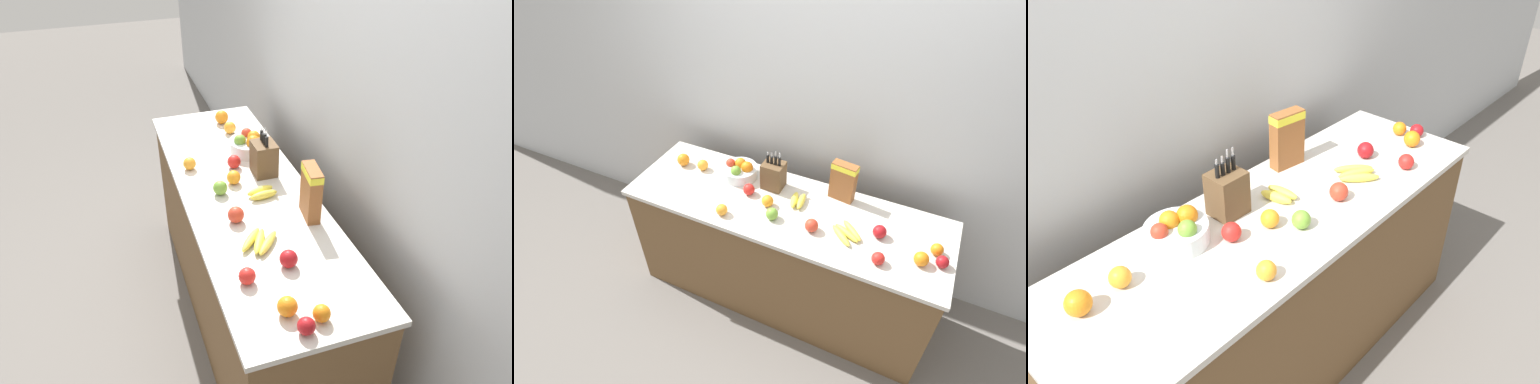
{
  "view_description": "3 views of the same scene",
  "coord_description": "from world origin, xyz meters",
  "views": [
    {
      "loc": [
        2.09,
        -0.65,
        2.38
      ],
      "look_at": [
        0.09,
        0.03,
        0.96
      ],
      "focal_mm": 35.0,
      "sensor_mm": 36.0,
      "label": 1
    },
    {
      "loc": [
        0.72,
        -1.73,
        2.63
      ],
      "look_at": [
        -0.1,
        -0.01,
        1.0
      ],
      "focal_mm": 28.0,
      "sensor_mm": 36.0,
      "label": 2
    },
    {
      "loc": [
        -1.22,
        -1.13,
        2.11
      ],
      "look_at": [
        -0.01,
        -0.03,
        1.02
      ],
      "focal_mm": 35.0,
      "sensor_mm": 36.0,
      "label": 3
    }
  ],
  "objects": [
    {
      "name": "apple_rear",
      "position": [
        0.23,
        -0.12,
        0.95
      ],
      "size": [
        0.08,
        0.08,
        0.08
      ],
      "primitive_type": "sphere",
      "color": "red",
      "rests_on": "counter"
    },
    {
      "name": "orange_mid_right",
      "position": [
        0.93,
        0.01,
        0.94
      ],
      "size": [
        0.07,
        0.07,
        0.07
      ],
      "primitive_type": "sphere",
      "color": "orange",
      "rests_on": "counter"
    },
    {
      "name": "apple_near_bananas",
      "position": [
        0.97,
        -0.07,
        0.94
      ],
      "size": [
        0.07,
        0.07,
        0.07
      ],
      "primitive_type": "sphere",
      "color": "#A31419",
      "rests_on": "counter"
    },
    {
      "name": "apple_rightmost",
      "position": [
        0.65,
        -0.2,
        0.94
      ],
      "size": [
        0.07,
        0.07,
        0.07
      ],
      "primitive_type": "sphere",
      "color": "red",
      "rests_on": "counter"
    },
    {
      "name": "apple_middle",
      "position": [
        -0.03,
        -0.13,
        0.94
      ],
      "size": [
        0.08,
        0.08,
        0.08
      ],
      "primitive_type": "sphere",
      "color": "#6B9E33",
      "rests_on": "counter"
    },
    {
      "name": "banana_bunch_left",
      "position": [
        0.43,
        -0.07,
        0.93
      ],
      "size": [
        0.21,
        0.22,
        0.04
      ],
      "rotation": [
        0.0,
        0.0,
        5.68
      ],
      "color": "yellow",
      "rests_on": "counter"
    },
    {
      "name": "wall_back",
      "position": [
        0.0,
        0.55,
        1.3
      ],
      "size": [
        9.0,
        0.06,
        2.6
      ],
      "color": "silver",
      "rests_on": "ground_plane"
    },
    {
      "name": "counter",
      "position": [
        0.0,
        0.0,
        0.45
      ],
      "size": [
        2.09,
        0.67,
        0.91
      ],
      "color": "brown",
      "rests_on": "ground_plane"
    },
    {
      "name": "orange_near_bowl",
      "position": [
        -0.32,
        -0.23,
        0.94
      ],
      "size": [
        0.07,
        0.07,
        0.07
      ],
      "primitive_type": "sphere",
      "color": "orange",
      "rests_on": "counter"
    },
    {
      "name": "cereal_box",
      "position": [
        0.3,
        0.23,
        1.06
      ],
      "size": [
        0.17,
        0.09,
        0.27
      ],
      "rotation": [
        0.0,
        0.0,
        -0.14
      ],
      "color": "brown",
      "rests_on": "counter"
    },
    {
      "name": "apple_by_knife_block",
      "position": [
        0.61,
        0.0,
        0.95
      ],
      "size": [
        0.08,
        0.08,
        0.08
      ],
      "primitive_type": "sphere",
      "color": "#A31419",
      "rests_on": "counter"
    },
    {
      "name": "orange_front_left",
      "position": [
        -0.68,
        0.11,
        0.95
      ],
      "size": [
        0.08,
        0.08,
        0.08
      ],
      "primitive_type": "sphere",
      "color": "orange",
      "rests_on": "counter"
    },
    {
      "name": "orange_mid_left",
      "position": [
        -0.84,
        0.1,
        0.95
      ],
      "size": [
        0.09,
        0.09,
        0.09
      ],
      "primitive_type": "sphere",
      "color": "orange",
      "rests_on": "counter"
    },
    {
      "name": "fruit_bowl",
      "position": [
        -0.41,
        0.15,
        0.96
      ],
      "size": [
        0.24,
        0.24,
        0.13
      ],
      "color": "silver",
      "rests_on": "counter"
    },
    {
      "name": "banana_bunch_right",
      "position": [
        0.06,
        0.07,
        0.93
      ],
      "size": [
        0.11,
        0.16,
        0.04
      ],
      "rotation": [
        0.0,
        0.0,
        1.69
      ],
      "color": "yellow",
      "rests_on": "counter"
    },
    {
      "name": "apple_leftmost",
      "position": [
        -0.26,
        0.01,
        0.94
      ],
      "size": [
        0.08,
        0.08,
        0.08
      ],
      "primitive_type": "sphere",
      "color": "red",
      "rests_on": "counter"
    },
    {
      "name": "knife_block",
      "position": [
        -0.15,
        0.15,
        1.0
      ],
      "size": [
        0.14,
        0.12,
        0.29
      ],
      "color": "brown",
      "rests_on": "counter"
    },
    {
      "name": "ground_plane",
      "position": [
        0.0,
        0.0,
        0.0
      ],
      "size": [
        14.0,
        14.0,
        0.0
      ],
      "primitive_type": "plane",
      "color": "slate"
    },
    {
      "name": "orange_by_cereal",
      "position": [
        -0.1,
        -0.04,
        0.94
      ],
      "size": [
        0.08,
        0.08,
        0.08
      ],
      "primitive_type": "sphere",
      "color": "orange",
      "rests_on": "counter"
    },
    {
      "name": "orange_front_right",
      "position": [
        0.86,
        -0.11,
        0.95
      ],
      "size": [
        0.08,
        0.08,
        0.08
      ],
      "primitive_type": "sphere",
      "color": "orange",
      "rests_on": "counter"
    }
  ]
}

